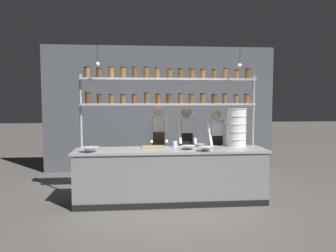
# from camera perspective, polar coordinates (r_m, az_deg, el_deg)

# --- Properties ---
(ground_plane) EXTENTS (40.00, 40.00, 0.00)m
(ground_plane) POSITION_cam_1_polar(r_m,az_deg,el_deg) (5.82, 0.50, -13.03)
(ground_plane) COLOR #5B5651
(back_wall) EXTENTS (5.67, 0.12, 3.06)m
(back_wall) POSITION_cam_1_polar(r_m,az_deg,el_deg) (8.11, -1.31, 2.96)
(back_wall) COLOR #4C5156
(back_wall) RESTS_ON ground_plane
(prep_counter) EXTENTS (3.27, 0.76, 0.92)m
(prep_counter) POSITION_cam_1_polar(r_m,az_deg,el_deg) (5.69, 0.50, -8.62)
(prep_counter) COLOR gray
(prep_counter) RESTS_ON ground_plane
(spice_shelf_unit) EXTENTS (3.16, 0.28, 2.34)m
(spice_shelf_unit) POSITION_cam_1_polar(r_m,az_deg,el_deg) (5.87, 0.08, 5.84)
(spice_shelf_unit) COLOR #999BA0
(spice_shelf_unit) RESTS_ON ground_plane
(chef_left) EXTENTS (0.37, 0.29, 1.66)m
(chef_left) POSITION_cam_1_polar(r_m,az_deg,el_deg) (6.38, -1.66, -2.69)
(chef_left) COLOR black
(chef_left) RESTS_ON ground_plane
(chef_center) EXTENTS (0.37, 0.29, 1.62)m
(chef_center) POSITION_cam_1_polar(r_m,az_deg,el_deg) (6.40, 3.22, -2.88)
(chef_center) COLOR black
(chef_center) RESTS_ON ground_plane
(chef_right) EXTENTS (0.39, 0.31, 1.57)m
(chef_right) POSITION_cam_1_polar(r_m,az_deg,el_deg) (6.32, 8.30, -3.34)
(chef_right) COLOR black
(chef_right) RESTS_ON ground_plane
(container_stack) EXTENTS (0.38, 0.38, 0.69)m
(container_stack) POSITION_cam_1_polar(r_m,az_deg,el_deg) (6.05, 11.77, -0.19)
(container_stack) COLOR white
(container_stack) RESTS_ON prep_counter
(cutting_board) EXTENTS (0.40, 0.26, 0.02)m
(cutting_board) POSITION_cam_1_polar(r_m,az_deg,el_deg) (5.76, -2.60, -3.68)
(cutting_board) COLOR #A88456
(cutting_board) RESTS_ON prep_counter
(prep_bowl_near_left) EXTENTS (0.30, 0.30, 0.08)m
(prep_bowl_near_left) POSITION_cam_1_polar(r_m,az_deg,el_deg) (5.42, -13.41, -4.04)
(prep_bowl_near_left) COLOR silver
(prep_bowl_near_left) RESTS_ON prep_counter
(prep_bowl_center_front) EXTENTS (0.19, 0.19, 0.05)m
(prep_bowl_center_front) POSITION_cam_1_polar(r_m,az_deg,el_deg) (5.90, 5.55, -3.38)
(prep_bowl_center_front) COLOR #B2B7BC
(prep_bowl_center_front) RESTS_ON prep_counter
(prep_bowl_center_back) EXTENTS (0.26, 0.26, 0.07)m
(prep_bowl_center_back) POSITION_cam_1_polar(r_m,az_deg,el_deg) (5.41, 6.60, -4.01)
(prep_bowl_center_back) COLOR silver
(prep_bowl_center_back) RESTS_ON prep_counter
(prep_bowl_near_right) EXTENTS (0.24, 0.24, 0.07)m
(prep_bowl_near_right) POSITION_cam_1_polar(r_m,az_deg,el_deg) (5.55, 3.57, -3.79)
(prep_bowl_near_right) COLOR silver
(prep_bowl_near_right) RESTS_ON prep_counter
(serving_cup_front) EXTENTS (0.08, 0.08, 0.10)m
(serving_cup_front) POSITION_cam_1_polar(r_m,az_deg,el_deg) (5.88, 1.18, -3.15)
(serving_cup_front) COLOR silver
(serving_cup_front) RESTS_ON prep_counter
(pendant_light_row) EXTENTS (2.47, 0.07, 0.70)m
(pendant_light_row) POSITION_cam_1_polar(r_m,az_deg,el_deg) (5.58, 0.35, 10.99)
(pendant_light_row) COLOR black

